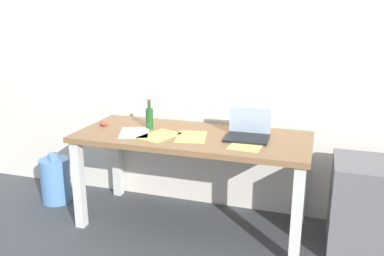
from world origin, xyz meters
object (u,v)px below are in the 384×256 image
object	(u,v)px
desk	(192,147)
water_cooler_jug	(56,180)
filing_cabinet	(361,206)
beer_bottle	(149,117)
computer_mouse	(104,123)
laptop_right	(248,132)

from	to	relation	value
desk	water_cooler_jug	distance (m)	1.32
desk	water_cooler_jug	size ratio (longest dim) A/B	3.92
desk	filing_cabinet	distance (m)	1.24
desk	beer_bottle	bearing A→B (deg)	170.17
filing_cabinet	beer_bottle	bearing A→B (deg)	178.33
desk	computer_mouse	size ratio (longest dim) A/B	17.20
laptop_right	water_cooler_jug	distance (m)	1.75
desk	computer_mouse	xyz separation A→B (m)	(-0.75, 0.03, 0.11)
beer_bottle	water_cooler_jug	bearing A→B (deg)	-176.62
laptop_right	water_cooler_jug	xyz separation A→B (m)	(-1.66, -0.03, -0.57)
water_cooler_jug	filing_cabinet	world-z (taller)	filing_cabinet
desk	laptop_right	world-z (taller)	laptop_right
beer_bottle	filing_cabinet	world-z (taller)	beer_bottle
laptop_right	computer_mouse	distance (m)	1.16
beer_bottle	computer_mouse	world-z (taller)	beer_bottle
water_cooler_jug	laptop_right	bearing A→B (deg)	0.89
desk	laptop_right	xyz separation A→B (m)	(0.41, 0.04, 0.14)
laptop_right	water_cooler_jug	size ratio (longest dim) A/B	0.70
desk	laptop_right	size ratio (longest dim) A/B	5.56
desk	beer_bottle	distance (m)	0.42
desk	filing_cabinet	xyz separation A→B (m)	(1.20, 0.02, -0.31)
laptop_right	filing_cabinet	world-z (taller)	laptop_right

